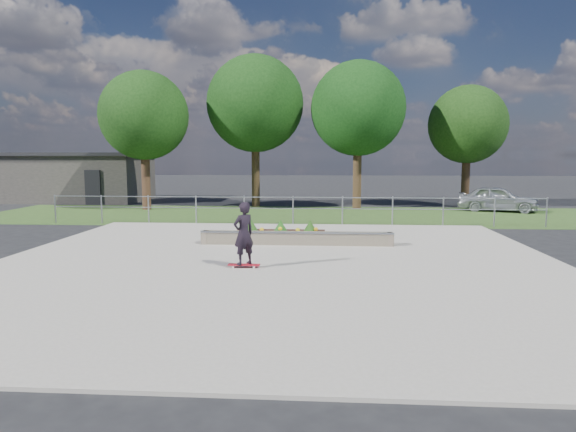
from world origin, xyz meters
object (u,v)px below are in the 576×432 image
Objects in this scene: planter_bed at (280,233)px; parked_car at (498,199)px; grind_ledge at (296,238)px; skateboarder at (244,234)px.

planter_bed is 14.07m from parked_car.
skateboarder is (-1.14, -3.41, 0.65)m from grind_ledge.
skateboarder is at bearing 161.20° from parked_car.
grind_ledge is 2.00× the size of planter_bed.
parked_car reaches higher than grind_ledge.
grind_ledge is at bearing -60.57° from planter_bed.
parked_car is (10.27, 9.60, 0.41)m from planter_bed.
parked_car is at bearing 43.07° from planter_bed.
skateboarder is at bearing -96.80° from planter_bed.
parked_car is (9.67, 10.67, 0.39)m from grind_ledge.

